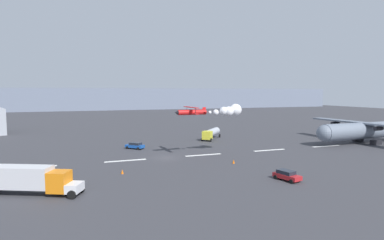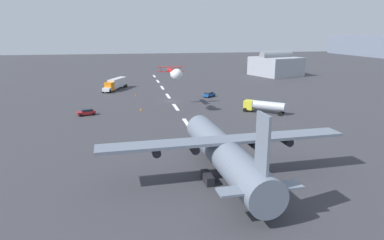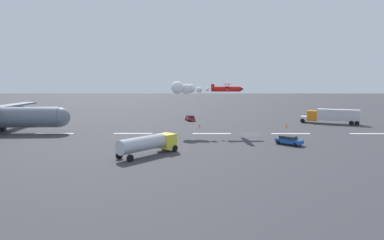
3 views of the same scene
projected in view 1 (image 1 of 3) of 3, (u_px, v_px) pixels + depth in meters
ground_plane at (166, 158)px, 63.15m from camera, size 440.00×440.00×0.00m
runway_stripe_2 at (32, 167)px, 54.96m from camera, size 8.00×0.90×0.01m
runway_stripe_3 at (126, 161)px, 60.42m from camera, size 8.00×0.90×0.01m
runway_stripe_4 at (204, 155)px, 65.88m from camera, size 8.00×0.90×0.01m
runway_stripe_5 at (269, 150)px, 71.34m from camera, size 8.00×0.90×0.01m
runway_stripe_6 at (326, 146)px, 76.80m from camera, size 8.00×0.90×0.01m
mountain_ridge_distant at (103, 99)px, 232.85m from camera, size 396.00×16.00×16.21m
cargo_transport_plane at (361, 130)px, 80.12m from camera, size 28.69×33.38×11.48m
stunt_biplane_red at (223, 111)px, 65.73m from camera, size 14.97×7.16×2.60m
semi_truck_orange at (25, 178)px, 40.24m from camera, size 13.68×8.25×3.70m
fuel_tanker_truck at (211, 133)px, 87.97m from camera, size 8.34×9.14×2.90m
followme_car_yellow at (287, 175)px, 46.83m from camera, size 2.88×4.44×1.52m
airport_staff_sedan at (135, 145)px, 72.91m from camera, size 4.42×4.36×1.52m
traffic_cone_near at (122, 172)px, 50.61m from camera, size 0.44×0.44×0.75m
traffic_cone_far at (234, 161)px, 58.04m from camera, size 0.44×0.44×0.75m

